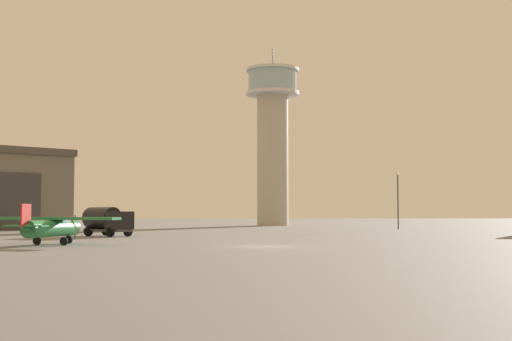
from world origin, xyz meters
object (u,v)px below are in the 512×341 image
at_px(control_tower, 272,133).
at_px(truck_fuel_tanker_black, 107,220).
at_px(airplane_green, 51,226).
at_px(light_post_east, 398,195).

xyz_separation_m(control_tower, truck_fuel_tanker_black, (-18.67, -54.07, -15.38)).
bearing_deg(truck_fuel_tanker_black, airplane_green, -47.87).
height_order(control_tower, light_post_east, control_tower).
bearing_deg(airplane_green, control_tower, -0.23).
bearing_deg(truck_fuel_tanker_black, light_post_east, 80.36).
height_order(truck_fuel_tanker_black, light_post_east, light_post_east).
relative_size(control_tower, light_post_east, 4.01).
bearing_deg(light_post_east, control_tower, 124.33).
relative_size(airplane_green, light_post_east, 1.28).
bearing_deg(light_post_east, truck_fuel_tanker_black, -142.21).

